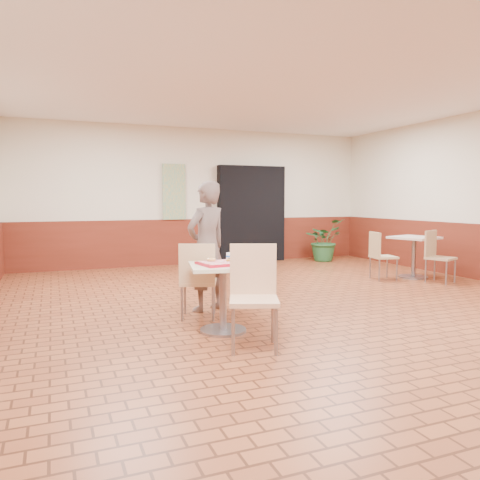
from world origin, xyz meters
name	(u,v)px	position (x,y,z in m)	size (l,w,h in m)	color
room_shell	(318,194)	(0.00, 0.00, 1.50)	(8.01, 10.01, 3.01)	brown
wainscot_band	(317,274)	(0.00, 0.00, 0.50)	(8.00, 10.00, 1.00)	#5C1E11
corridor_doorway	(251,214)	(1.20, 4.88, 1.10)	(1.60, 0.22, 2.20)	black
promo_poster	(174,192)	(-0.60, 4.94, 1.60)	(0.50, 0.03, 1.20)	gray
main_table	(223,286)	(-1.37, -0.32, 0.50)	(0.70, 0.70, 0.74)	beige
chair_main_front	(254,290)	(-1.27, -0.92, 0.56)	(0.60, 0.60, 1.00)	#E2B287
chair_main_back	(198,277)	(-1.47, 0.29, 0.52)	(0.55, 0.55, 0.92)	#D5B180
customer	(207,246)	(-1.23, 0.67, 0.84)	(0.61, 0.40, 1.67)	#685651
serving_tray	(223,263)	(-1.37, -0.32, 0.75)	(0.50, 0.39, 0.03)	#B50D21
ring_donut	(211,260)	(-1.47, -0.23, 0.79)	(0.10, 0.10, 0.03)	#D9984F
long_john_donut	(232,259)	(-1.26, -0.32, 0.79)	(0.14, 0.09, 0.04)	gold
paper_cup	(229,256)	(-1.27, -0.24, 0.81)	(0.07, 0.07, 0.08)	white
second_table	(414,250)	(3.08, 1.69, 0.51)	(0.72, 0.72, 0.76)	beige
chair_second_left	(380,253)	(2.37, 1.76, 0.48)	(0.46, 0.46, 0.86)	tan
chair_second_front	(437,253)	(3.12, 1.18, 0.50)	(0.54, 0.54, 0.90)	tan
potted_plant	(324,240)	(2.80, 4.32, 0.49)	(0.88, 0.76, 0.98)	#23572A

